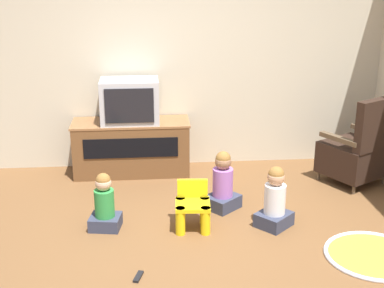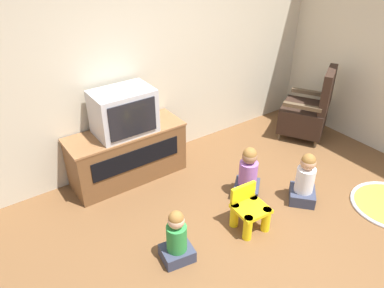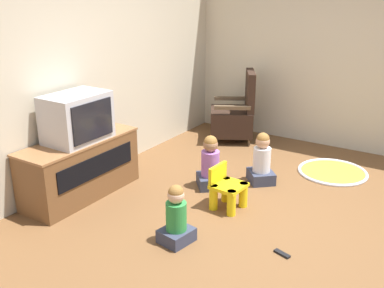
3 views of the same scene
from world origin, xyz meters
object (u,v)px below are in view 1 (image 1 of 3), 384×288
(television, at_px, (130,101))
(yellow_kid_chair, at_px, (193,209))
(tv_cabinet, at_px, (132,146))
(child_watching_center, at_px, (105,205))
(child_watching_right, at_px, (275,201))
(black_armchair, at_px, (357,152))
(remote_control, at_px, (138,277))
(child_watching_left, at_px, (223,184))

(television, xyz_separation_m, yellow_kid_chair, (0.58, -1.43, -0.68))
(tv_cabinet, height_order, child_watching_center, tv_cabinet)
(television, height_order, child_watching_right, television)
(black_armchair, distance_m, yellow_kid_chair, 2.11)
(black_armchair, height_order, child_watching_center, black_armchair)
(child_watching_right, height_order, remote_control, child_watching_right)
(television, bearing_deg, child_watching_left, -48.47)
(tv_cabinet, height_order, television, television)
(tv_cabinet, xyz_separation_m, child_watching_right, (1.34, -1.48, -0.07))
(tv_cabinet, xyz_separation_m, child_watching_left, (0.92, -1.05, -0.06))
(remote_control, bearing_deg, child_watching_left, -17.80)
(black_armchair, relative_size, child_watching_left, 1.67)
(black_armchair, height_order, remote_control, black_armchair)
(yellow_kid_chair, bearing_deg, child_watching_center, 179.42)
(television, bearing_deg, child_watching_center, -99.30)
(yellow_kid_chair, bearing_deg, tv_cabinet, 115.88)
(yellow_kid_chair, height_order, remote_control, yellow_kid_chair)
(child_watching_left, bearing_deg, yellow_kid_chair, -171.66)
(child_watching_center, bearing_deg, child_watching_left, 25.45)
(television, xyz_separation_m, remote_control, (0.08, -2.23, -0.86))
(child_watching_left, bearing_deg, remote_control, -166.26)
(child_watching_left, height_order, child_watching_right, child_watching_left)
(black_armchair, bearing_deg, child_watching_left, -11.60)
(tv_cabinet, distance_m, child_watching_center, 1.40)
(child_watching_left, distance_m, remote_control, 1.48)
(tv_cabinet, relative_size, child_watching_left, 2.22)
(child_watching_right, bearing_deg, yellow_kid_chair, 135.20)
(child_watching_center, distance_m, child_watching_right, 1.57)
(child_watching_left, bearing_deg, television, 90.14)
(tv_cabinet, relative_size, television, 2.06)
(yellow_kid_chair, bearing_deg, black_armchair, 29.56)
(black_armchair, bearing_deg, child_watching_right, 9.74)
(child_watching_center, bearing_deg, yellow_kid_chair, 4.74)
(yellow_kid_chair, xyz_separation_m, child_watching_left, (0.33, 0.40, 0.07))
(child_watching_left, height_order, remote_control, child_watching_left)
(television, xyz_separation_m, child_watching_right, (1.34, -1.46, -0.61))
(tv_cabinet, height_order, black_armchair, black_armchair)
(yellow_kid_chair, distance_m, child_watching_right, 0.76)
(child_watching_right, bearing_deg, child_watching_left, 92.41)
(black_armchair, height_order, child_watching_left, black_armchair)
(black_armchair, height_order, yellow_kid_chair, black_armchair)
(child_watching_left, relative_size, child_watching_center, 1.10)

